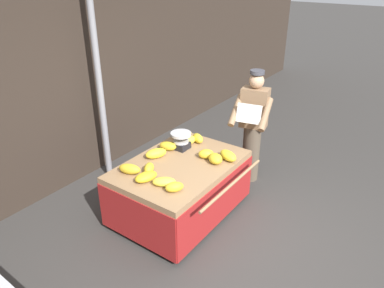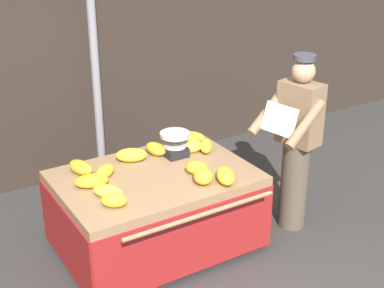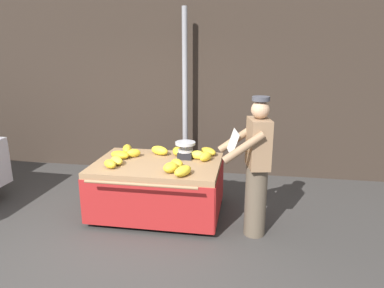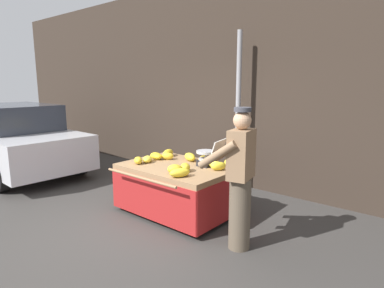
{
  "view_description": "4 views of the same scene",
  "coord_description": "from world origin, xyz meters",
  "px_view_note": "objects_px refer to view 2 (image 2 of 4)",
  "views": [
    {
      "loc": [
        -2.94,
        -1.46,
        3.03
      ],
      "look_at": [
        0.48,
        0.97,
        0.94
      ],
      "focal_mm": 34.2,
      "sensor_mm": 36.0,
      "label": 1
    },
    {
      "loc": [
        -1.71,
        -2.8,
        2.9
      ],
      "look_at": [
        0.58,
        0.91,
        1.0
      ],
      "focal_mm": 51.34,
      "sensor_mm": 36.0,
      "label": 2
    },
    {
      "loc": [
        1.45,
        -3.34,
        2.24
      ],
      "look_at": [
        0.74,
        0.93,
        1.05
      ],
      "focal_mm": 32.77,
      "sensor_mm": 36.0,
      "label": 3
    },
    {
      "loc": [
        3.53,
        -2.55,
        1.99
      ],
      "look_at": [
        0.58,
        0.94,
        1.13
      ],
      "focal_mm": 30.67,
      "sensor_mm": 36.0,
      "label": 4
    }
  ],
  "objects_px": {
    "banana_bunch_1": "(191,146)",
    "banana_bunch_5": "(191,137)",
    "banana_bunch_11": "(114,200)",
    "banana_bunch_10": "(81,168)",
    "banana_bunch_2": "(226,176)",
    "banana_bunch_3": "(206,146)",
    "banana_bunch_8": "(203,176)",
    "banana_cart": "(155,194)",
    "weighing_scale": "(175,144)",
    "banana_bunch_12": "(131,155)",
    "banana_bunch_6": "(105,171)",
    "banana_bunch_0": "(92,181)",
    "banana_bunch_4": "(156,149)",
    "banana_bunch_7": "(197,168)",
    "vendor_person": "(296,144)",
    "banana_bunch_9": "(108,191)",
    "street_pole": "(95,58)"
  },
  "relations": [
    {
      "from": "banana_bunch_5",
      "to": "banana_bunch_12",
      "type": "height_order",
      "value": "banana_bunch_12"
    },
    {
      "from": "banana_bunch_11",
      "to": "banana_bunch_8",
      "type": "bearing_deg",
      "value": -2.08
    },
    {
      "from": "banana_bunch_9",
      "to": "banana_bunch_12",
      "type": "xyz_separation_m",
      "value": [
        0.45,
        0.51,
        0.01
      ]
    },
    {
      "from": "vendor_person",
      "to": "banana_bunch_0",
      "type": "bearing_deg",
      "value": 167.28
    },
    {
      "from": "banana_bunch_9",
      "to": "street_pole",
      "type": "bearing_deg",
      "value": 69.56
    },
    {
      "from": "banana_cart",
      "to": "weighing_scale",
      "type": "height_order",
      "value": "weighing_scale"
    },
    {
      "from": "weighing_scale",
      "to": "banana_bunch_10",
      "type": "xyz_separation_m",
      "value": [
        -0.88,
        0.1,
        -0.06
      ]
    },
    {
      "from": "banana_bunch_0",
      "to": "banana_bunch_1",
      "type": "xyz_separation_m",
      "value": [
        1.07,
        0.16,
        0.01
      ]
    },
    {
      "from": "banana_bunch_10",
      "to": "banana_bunch_12",
      "type": "height_order",
      "value": "banana_bunch_12"
    },
    {
      "from": "banana_bunch_10",
      "to": "vendor_person",
      "type": "relative_size",
      "value": 0.16
    },
    {
      "from": "banana_bunch_7",
      "to": "banana_bunch_10",
      "type": "bearing_deg",
      "value": 148.12
    },
    {
      "from": "banana_bunch_1",
      "to": "banana_bunch_0",
      "type": "bearing_deg",
      "value": -171.56
    },
    {
      "from": "banana_bunch_0",
      "to": "banana_bunch_3",
      "type": "distance_m",
      "value": 1.19
    },
    {
      "from": "banana_bunch_7",
      "to": "banana_bunch_8",
      "type": "bearing_deg",
      "value": -104.17
    },
    {
      "from": "banana_bunch_2",
      "to": "banana_bunch_11",
      "type": "xyz_separation_m",
      "value": [
        -0.97,
        0.12,
        -0.0
      ]
    },
    {
      "from": "weighing_scale",
      "to": "banana_bunch_6",
      "type": "height_order",
      "value": "weighing_scale"
    },
    {
      "from": "banana_bunch_5",
      "to": "vendor_person",
      "type": "distance_m",
      "value": 1.04
    },
    {
      "from": "banana_bunch_3",
      "to": "banana_bunch_5",
      "type": "height_order",
      "value": "banana_bunch_3"
    },
    {
      "from": "banana_bunch_6",
      "to": "banana_bunch_8",
      "type": "xyz_separation_m",
      "value": [
        0.66,
        -0.53,
        0.0
      ]
    },
    {
      "from": "banana_bunch_3",
      "to": "banana_bunch_6",
      "type": "relative_size",
      "value": 1.12
    },
    {
      "from": "banana_bunch_2",
      "to": "banana_cart",
      "type": "bearing_deg",
      "value": 134.54
    },
    {
      "from": "weighing_scale",
      "to": "banana_bunch_10",
      "type": "distance_m",
      "value": 0.89
    },
    {
      "from": "banana_bunch_7",
      "to": "banana_bunch_6",
      "type": "bearing_deg",
      "value": 152.85
    },
    {
      "from": "banana_bunch_5",
      "to": "banana_bunch_7",
      "type": "bearing_deg",
      "value": -117.28
    },
    {
      "from": "banana_bunch_2",
      "to": "banana_bunch_10",
      "type": "relative_size",
      "value": 1.03
    },
    {
      "from": "banana_cart",
      "to": "weighing_scale",
      "type": "distance_m",
      "value": 0.52
    },
    {
      "from": "banana_bunch_1",
      "to": "banana_bunch_3",
      "type": "xyz_separation_m",
      "value": [
        0.12,
        -0.07,
        0.0
      ]
    },
    {
      "from": "banana_bunch_0",
      "to": "banana_bunch_12",
      "type": "bearing_deg",
      "value": 28.87
    },
    {
      "from": "banana_bunch_3",
      "to": "banana_bunch_11",
      "type": "xyz_separation_m",
      "value": [
        -1.17,
        -0.49,
        -0.01
      ]
    },
    {
      "from": "street_pole",
      "to": "banana_bunch_11",
      "type": "bearing_deg",
      "value": -109.39
    },
    {
      "from": "banana_bunch_3",
      "to": "vendor_person",
      "type": "distance_m",
      "value": 0.84
    },
    {
      "from": "banana_bunch_0",
      "to": "banana_bunch_6",
      "type": "relative_size",
      "value": 1.4
    },
    {
      "from": "banana_cart",
      "to": "banana_bunch_12",
      "type": "height_order",
      "value": "banana_bunch_12"
    },
    {
      "from": "weighing_scale",
      "to": "banana_bunch_4",
      "type": "relative_size",
      "value": 1.17
    },
    {
      "from": "banana_bunch_0",
      "to": "banana_bunch_6",
      "type": "distance_m",
      "value": 0.19
    },
    {
      "from": "banana_bunch_5",
      "to": "banana_bunch_7",
      "type": "height_order",
      "value": "banana_bunch_7"
    },
    {
      "from": "banana_bunch_9",
      "to": "banana_bunch_11",
      "type": "distance_m",
      "value": 0.17
    },
    {
      "from": "weighing_scale",
      "to": "vendor_person",
      "type": "distance_m",
      "value": 1.13
    },
    {
      "from": "banana_bunch_1",
      "to": "banana_bunch_5",
      "type": "xyz_separation_m",
      "value": [
        0.12,
        0.21,
        -0.01
      ]
    },
    {
      "from": "vendor_person",
      "to": "banana_bunch_6",
      "type": "bearing_deg",
      "value": 162.96
    },
    {
      "from": "banana_bunch_3",
      "to": "banana_bunch_5",
      "type": "xyz_separation_m",
      "value": [
        0.0,
        0.28,
        -0.01
      ]
    },
    {
      "from": "banana_bunch_1",
      "to": "banana_bunch_10",
      "type": "bearing_deg",
      "value": 173.89
    },
    {
      "from": "banana_bunch_4",
      "to": "banana_bunch_11",
      "type": "distance_m",
      "value": 1.01
    },
    {
      "from": "weighing_scale",
      "to": "banana_bunch_8",
      "type": "height_order",
      "value": "weighing_scale"
    },
    {
      "from": "banana_bunch_5",
      "to": "banana_bunch_1",
      "type": "bearing_deg",
      "value": -120.03
    },
    {
      "from": "banana_bunch_11",
      "to": "banana_bunch_10",
      "type": "bearing_deg",
      "value": 90.76
    },
    {
      "from": "banana_bunch_1",
      "to": "banana_bunch_5",
      "type": "distance_m",
      "value": 0.25
    },
    {
      "from": "banana_bunch_8",
      "to": "banana_cart",
      "type": "bearing_deg",
      "value": 126.88
    },
    {
      "from": "banana_bunch_5",
      "to": "banana_bunch_8",
      "type": "xyz_separation_m",
      "value": [
        -0.37,
        -0.8,
        0.01
      ]
    },
    {
      "from": "banana_bunch_2",
      "to": "banana_bunch_11",
      "type": "distance_m",
      "value": 0.98
    }
  ]
}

